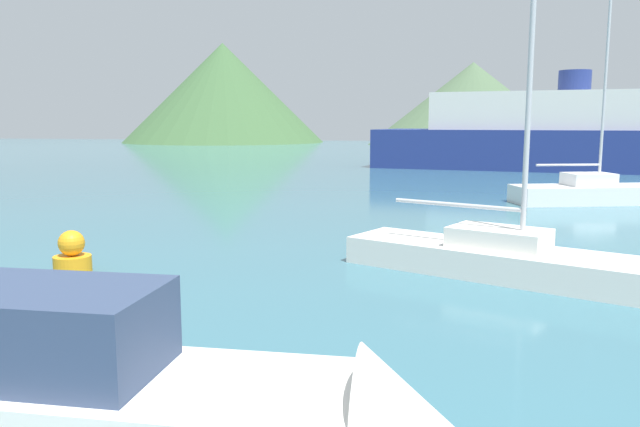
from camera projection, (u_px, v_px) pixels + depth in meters
motorboat_near at (121, 401)px, 6.57m from camera, size 7.35×2.11×2.22m
sailboat_inner at (588, 191)px, 26.93m from camera, size 6.71×3.97×9.82m
sailboat_middle at (498, 255)px, 14.18m from camera, size 7.21×4.59×11.08m
ferry_distant at (572, 135)px, 46.89m from camera, size 29.89×13.64×7.31m
buoy_marker at (72, 255)px, 14.51m from camera, size 0.86×0.86×0.99m
hill_west at (223, 93)px, 111.68m from camera, size 35.82×35.82×17.50m
hill_central at (472, 104)px, 99.24m from camera, size 33.07×33.07×12.96m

